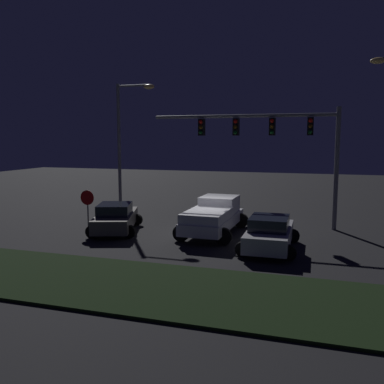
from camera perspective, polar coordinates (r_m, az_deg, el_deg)
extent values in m
plane|color=black|center=(21.03, 2.29, -5.96)|extent=(80.00, 80.00, 0.00)
cube|color=black|center=(13.91, -6.30, -12.84)|extent=(27.41, 4.65, 0.10)
cube|color=silver|center=(21.09, 2.95, -4.04)|extent=(2.14, 5.45, 0.55)
cube|color=silver|center=(22.09, 3.80, -1.68)|extent=(1.89, 1.95, 0.85)
cube|color=black|center=(22.07, 3.80, -1.36)|extent=(1.80, 1.56, 0.51)
cube|color=silver|center=(19.98, 2.11, -3.22)|extent=(2.00, 3.07, 0.45)
cylinder|color=black|center=(23.26, 1.80, -3.65)|extent=(0.80, 0.22, 0.80)
cylinder|color=black|center=(22.75, 6.78, -3.95)|extent=(0.80, 0.22, 0.80)
cylinder|color=black|center=(19.65, -1.52, -5.71)|extent=(0.80, 0.22, 0.80)
cylinder|color=black|center=(19.05, 4.33, -6.14)|extent=(0.80, 0.22, 0.80)
cube|color=#514C47|center=(22.05, -10.49, -3.83)|extent=(3.09, 4.74, 0.70)
cube|color=black|center=(21.70, -10.64, -2.34)|extent=(2.15, 2.40, 0.55)
cylinder|color=black|center=(23.72, -12.08, -3.80)|extent=(0.64, 0.22, 0.64)
cylinder|color=black|center=(23.43, -7.65, -3.83)|extent=(0.64, 0.22, 0.64)
cylinder|color=black|center=(20.85, -13.66, -5.38)|extent=(0.64, 0.22, 0.64)
cylinder|color=black|center=(20.53, -8.62, -5.45)|extent=(0.64, 0.22, 0.64)
cube|color=#B7B7BC|center=(18.53, 10.67, -5.97)|extent=(1.85, 4.42, 0.70)
cube|color=black|center=(18.16, 10.64, -4.23)|extent=(1.62, 2.02, 0.55)
cylinder|color=black|center=(20.15, 8.49, -5.69)|extent=(0.64, 0.22, 0.64)
cylinder|color=black|center=(19.99, 13.75, -5.93)|extent=(0.64, 0.22, 0.64)
cylinder|color=black|center=(17.28, 7.06, -7.87)|extent=(0.64, 0.22, 0.64)
cylinder|color=black|center=(17.09, 13.21, -8.19)|extent=(0.64, 0.22, 0.64)
cylinder|color=slate|center=(23.05, 19.34, 2.99)|extent=(0.24, 0.24, 6.50)
cylinder|color=slate|center=(23.40, 6.87, 10.39)|extent=(10.20, 0.18, 0.18)
cube|color=black|center=(22.99, 16.05, 8.72)|extent=(0.32, 0.44, 0.95)
sphere|color=red|center=(22.77, 16.07, 9.49)|extent=(0.22, 0.22, 0.22)
sphere|color=#59380A|center=(22.76, 16.04, 8.74)|extent=(0.22, 0.22, 0.22)
sphere|color=#0C4719|center=(22.75, 16.01, 7.98)|extent=(0.22, 0.22, 0.22)
cube|color=black|center=(23.13, 11.04, 8.86)|extent=(0.32, 0.44, 0.95)
sphere|color=red|center=(22.91, 10.99, 9.63)|extent=(0.22, 0.22, 0.22)
sphere|color=#59380A|center=(22.90, 10.97, 8.88)|extent=(0.22, 0.22, 0.22)
sphere|color=#0C4719|center=(22.89, 10.96, 8.13)|extent=(0.22, 0.22, 0.22)
cube|color=black|center=(23.43, 6.11, 8.93)|extent=(0.32, 0.44, 0.95)
sphere|color=red|center=(23.22, 6.01, 9.69)|extent=(0.22, 0.22, 0.22)
sphere|color=#59380A|center=(23.21, 6.00, 8.95)|extent=(0.22, 0.22, 0.22)
sphere|color=#0C4719|center=(23.20, 5.99, 8.21)|extent=(0.22, 0.22, 0.22)
cube|color=black|center=(23.90, 1.35, 8.94)|extent=(0.32, 0.44, 0.95)
sphere|color=red|center=(23.69, 1.20, 9.68)|extent=(0.22, 0.22, 0.22)
sphere|color=#59380A|center=(23.68, 1.19, 8.95)|extent=(0.22, 0.22, 0.22)
sphere|color=#0C4719|center=(23.68, 1.19, 8.23)|extent=(0.22, 0.22, 0.22)
cylinder|color=slate|center=(26.90, -10.02, 5.74)|extent=(0.20, 0.20, 8.26)
cylinder|color=slate|center=(26.62, -8.13, 14.35)|extent=(2.12, 0.12, 0.12)
ellipsoid|color=#F9CC72|center=(26.18, -5.97, 14.29)|extent=(0.70, 0.44, 0.30)
ellipsoid|color=#F9CC72|center=(22.46, 24.29, 16.22)|extent=(0.70, 0.44, 0.30)
cylinder|color=slate|center=(21.93, -14.19, -2.69)|extent=(0.07, 0.07, 2.20)
cylinder|color=#B20C0F|center=(21.79, -14.29, -0.76)|extent=(0.76, 0.03, 0.76)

